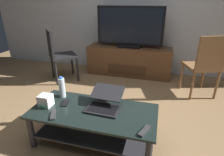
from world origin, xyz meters
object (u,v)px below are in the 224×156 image
Objects in this scene: television at (130,28)px; water_bottle_near at (62,87)px; dining_chair at (205,63)px; router_box at (46,101)px; coffee_table at (94,120)px; soundbar_remote at (144,131)px; side_chair at (58,53)px; laptop at (105,102)px; cell_phone at (65,103)px; media_cabinet at (129,61)px; tv_remote at (53,115)px.

water_bottle_near is (-0.44, -1.77, -0.42)m from television.
dining_chair is 2.24m from router_box.
dining_chair is at bearing 47.68° from coffee_table.
water_bottle_near reaches higher than soundbar_remote.
side_chair is 7.34× the size of router_box.
laptop reaches higher than cell_phone.
coffee_table is 0.58m from soundbar_remote.
media_cabinet is 4.13× the size of laptop.
coffee_table is 1.03× the size of television.
television is (-0.00, -0.02, 0.64)m from media_cabinet.
television reaches higher than side_chair.
side_chair reaches higher than coffee_table.
water_bottle_near is at bearing -103.74° from media_cabinet.
soundbar_remote is at bearing -32.99° from laptop.
side_chair reaches higher than laptop.
water_bottle_near reaches higher than media_cabinet.
tv_remote is (0.00, -0.24, 0.01)m from cell_phone.
media_cabinet is 1.85m from water_bottle_near.
water_bottle_near reaches higher than cell_phone.
soundbar_remote is (0.87, -0.24, 0.01)m from cell_phone.
water_bottle_near is at bearing -103.90° from television.
cell_phone is at bearing -100.15° from media_cabinet.
coffee_table is at bearing -132.32° from dining_chair.
television is 1.87m from water_bottle_near.
media_cabinet is at bearing 125.64° from soundbar_remote.
soundbar_remote is (-0.71, -1.55, -0.15)m from dining_chair.
television is at bearing -90.00° from media_cabinet.
tv_remote is at bearing -74.82° from water_bottle_near.
media_cabinet is 6.55× the size of water_bottle_near.
coffee_table is 1.79m from side_chair.
laptop is at bearing -5.04° from cell_phone.
router_box is 1.04m from soundbar_remote.
laptop reaches higher than tv_remote.
media_cabinet is 10.02× the size of soundbar_remote.
router_box is 0.79× the size of tv_remote.
cell_phone is (-0.43, -0.05, -0.05)m from laptop.
laptop is (-1.15, -1.27, -0.10)m from dining_chair.
dining_chair reaches higher than cell_phone.
laptop reaches higher than coffee_table.
tv_remote is (-1.57, -1.55, -0.15)m from dining_chair.
water_bottle_near is at bearing 158.15° from coffee_table.
television reaches higher than cell_phone.
side_chair is at bearing 130.86° from coffee_table.
soundbar_remote is (0.86, -0.00, 0.00)m from tv_remote.
cell_phone is at bearing 64.55° from tv_remote.
coffee_table is at bearing -90.09° from television.
coffee_table is 1.32× the size of dining_chair.
television is 1.42m from dining_chair.
dining_chair is 3.91× the size of water_bottle_near.
media_cabinet is 1.31× the size of television.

